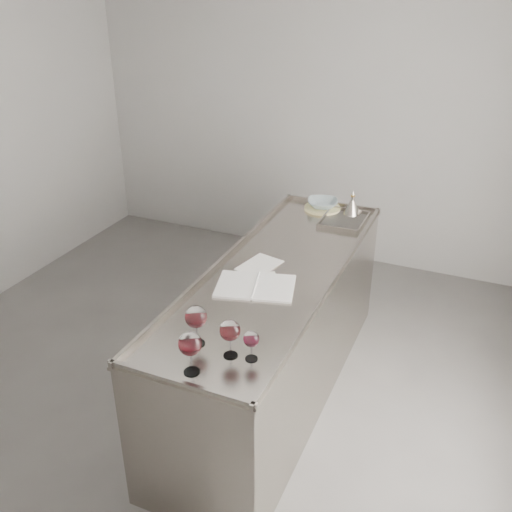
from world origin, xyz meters
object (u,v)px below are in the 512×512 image
at_px(wine_glass_small, 251,340).
at_px(wine_glass_right, 230,331).
at_px(wine_glass_middle, 190,345).
at_px(wine_glass_left, 196,318).
at_px(ceramic_bowl, 323,203).
at_px(counter, 275,333).
at_px(notebook, 255,286).
at_px(wine_funnel, 352,207).

bearing_deg(wine_glass_small, wine_glass_right, -171.40).
bearing_deg(wine_glass_small, wine_glass_middle, -136.88).
relative_size(wine_glass_right, wine_glass_small, 1.28).
distance_m(wine_glass_left, wine_glass_small, 0.30).
xyz_separation_m(wine_glass_middle, ceramic_bowl, (-0.05, 2.16, -0.11)).
bearing_deg(counter, notebook, -99.63).
relative_size(wine_glass_left, wine_glass_right, 1.09).
distance_m(wine_glass_middle, wine_glass_right, 0.22).
relative_size(wine_glass_left, wine_glass_small, 1.39).
bearing_deg(wine_funnel, counter, -99.95).
relative_size(wine_glass_left, wine_glass_middle, 1.00).
bearing_deg(ceramic_bowl, wine_funnel, 0.00).
distance_m(wine_glass_right, ceramic_bowl, 1.98).
distance_m(wine_glass_small, ceramic_bowl, 1.98).
bearing_deg(ceramic_bowl, wine_glass_small, -82.33).
distance_m(wine_glass_middle, wine_glass_small, 0.30).
bearing_deg(notebook, wine_glass_right, -91.86).
distance_m(wine_glass_left, wine_funnel, 1.97).
bearing_deg(ceramic_bowl, counter, -87.63).
height_order(counter, wine_glass_small, wine_glass_small).
height_order(notebook, wine_funnel, wine_funnel).
height_order(wine_glass_left, ceramic_bowl, wine_glass_left).
bearing_deg(wine_glass_small, counter, 103.99).
bearing_deg(wine_glass_right, ceramic_bowl, 94.61).
bearing_deg(wine_funnel, notebook, -99.89).
bearing_deg(wine_glass_right, wine_glass_small, 8.60).
height_order(counter, wine_glass_left, wine_glass_left).
height_order(wine_glass_middle, wine_glass_small, wine_glass_middle).
bearing_deg(wine_glass_middle, wine_glass_right, 59.12).
height_order(wine_glass_right, notebook, wine_glass_right).
distance_m(wine_glass_right, wine_funnel, 1.98).
height_order(wine_glass_small, notebook, wine_glass_small).
xyz_separation_m(wine_glass_small, notebook, (-0.26, 0.64, -0.10)).
height_order(wine_glass_left, notebook, wine_glass_left).
relative_size(counter, wine_glass_left, 11.07).
distance_m(notebook, ceramic_bowl, 1.32).
bearing_deg(wine_glass_left, counter, 84.69).
relative_size(counter, wine_funnel, 12.55).
height_order(counter, wine_glass_middle, wine_glass_middle).
xyz_separation_m(wine_glass_middle, notebook, (-0.04, 0.84, -0.15)).
relative_size(wine_glass_small, wine_funnel, 0.82).
bearing_deg(wine_funnel, wine_glass_small, -89.13).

